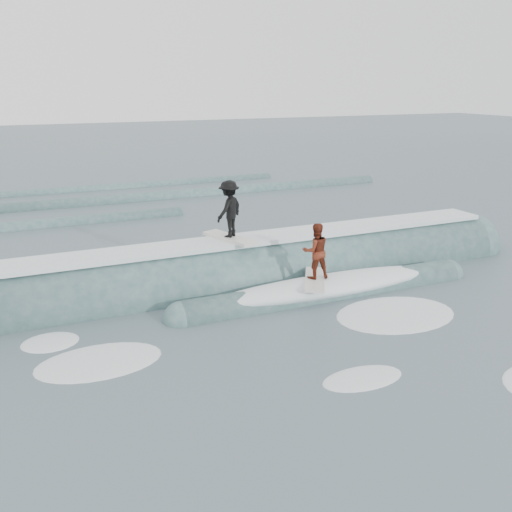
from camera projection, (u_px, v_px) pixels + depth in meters
name	position (u px, v px, depth m)	size (l,w,h in m)	color
ground	(304.00, 328.00, 14.55)	(160.00, 160.00, 0.00)	#394B53
breaking_wave	(251.00, 281.00, 17.88)	(20.79, 4.11, 2.67)	#335456
surfer_black	(229.00, 211.00, 17.18)	(1.28, 2.07, 1.82)	silver
surfer_red	(316.00, 254.00, 16.24)	(1.49, 2.00, 1.72)	silver
whitewater	(320.00, 351.00, 13.32)	(11.57, 7.90, 0.10)	white
far_swells	(101.00, 205.00, 29.11)	(35.57, 8.65, 0.80)	#335456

